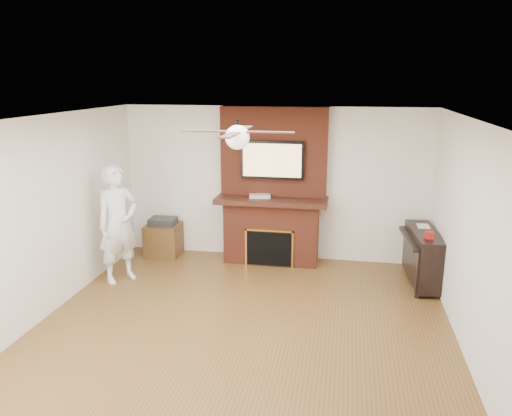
% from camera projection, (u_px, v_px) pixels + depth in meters
% --- Properties ---
extents(room_shell, '(5.36, 5.86, 2.86)m').
position_uv_depth(room_shell, '(238.00, 234.00, 5.55)').
color(room_shell, brown).
rests_on(room_shell, ground).
extents(fireplace, '(1.78, 0.64, 2.50)m').
position_uv_depth(fireplace, '(272.00, 202.00, 8.04)').
color(fireplace, brown).
rests_on(fireplace, ground).
extents(tv, '(1.00, 0.08, 0.60)m').
position_uv_depth(tv, '(272.00, 160.00, 7.82)').
color(tv, black).
rests_on(tv, fireplace).
extents(ceiling_fan, '(1.21, 1.21, 0.31)m').
position_uv_depth(ceiling_fan, '(237.00, 136.00, 5.28)').
color(ceiling_fan, black).
rests_on(ceiling_fan, room_shell).
extents(person, '(0.72, 0.77, 1.74)m').
position_uv_depth(person, '(118.00, 224.00, 7.25)').
color(person, white).
rests_on(person, ground).
extents(side_table, '(0.58, 0.58, 0.64)m').
position_uv_depth(side_table, '(164.00, 238.00, 8.48)').
color(side_table, '#503517').
rests_on(side_table, ground).
extents(piano, '(0.54, 1.24, 0.88)m').
position_uv_depth(piano, '(423.00, 255.00, 7.26)').
color(piano, black).
rests_on(piano, ground).
extents(cable_box, '(0.36, 0.25, 0.05)m').
position_uv_depth(cable_box, '(260.00, 196.00, 7.95)').
color(cable_box, silver).
rests_on(cable_box, fireplace).
extents(candle_orange, '(0.07, 0.07, 0.13)m').
position_uv_depth(candle_orange, '(265.00, 261.00, 8.05)').
color(candle_orange, orange).
rests_on(candle_orange, ground).
extents(candle_green, '(0.08, 0.08, 0.09)m').
position_uv_depth(candle_green, '(267.00, 261.00, 8.12)').
color(candle_green, '#38712D').
rests_on(candle_green, ground).
extents(candle_cream, '(0.08, 0.08, 0.12)m').
position_uv_depth(candle_cream, '(281.00, 261.00, 8.04)').
color(candle_cream, '#F2E1C0').
rests_on(candle_cream, ground).
extents(candle_blue, '(0.06, 0.06, 0.09)m').
position_uv_depth(candle_blue, '(282.00, 263.00, 8.03)').
color(candle_blue, '#374EA5').
rests_on(candle_blue, ground).
extents(candle_orange_extra, '(0.07, 0.07, 0.13)m').
position_uv_depth(candle_orange_extra, '(254.00, 260.00, 8.09)').
color(candle_orange_extra, '#EF1CC7').
rests_on(candle_orange_extra, ground).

